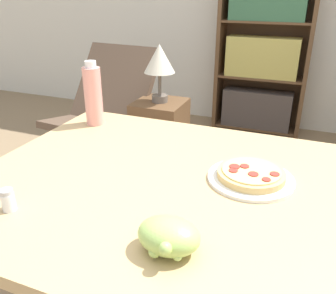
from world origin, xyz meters
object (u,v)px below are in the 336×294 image
at_px(drink_bottle, 93,95).
at_px(lounge_chair_near, 105,130).
at_px(bookshelf, 263,55).
at_px(table_lamp, 159,61).
at_px(grape_bunch, 169,236).
at_px(salt_shaker, 8,200).
at_px(side_table, 160,139).
at_px(pizza_on_plate, 251,176).

height_order(drink_bottle, lounge_chair_near, drink_bottle).
relative_size(bookshelf, table_lamp, 3.90).
height_order(grape_bunch, drink_bottle, drink_bottle).
bearing_deg(bookshelf, salt_shaker, -94.57).
distance_m(grape_bunch, side_table, 1.86).
bearing_deg(drink_bottle, grape_bunch, -46.85).
bearing_deg(pizza_on_plate, drink_bottle, 160.90).
height_order(drink_bottle, table_lamp, drink_bottle).
relative_size(pizza_on_plate, grape_bunch, 1.83).
bearing_deg(table_lamp, grape_bunch, -66.26).
distance_m(grape_bunch, drink_bottle, 0.83).
relative_size(drink_bottle, lounge_chair_near, 0.29).
xyz_separation_m(lounge_chair_near, side_table, (0.46, 0.01, -0.00)).
bearing_deg(drink_bottle, salt_shaker, -77.57).
height_order(grape_bunch, table_lamp, table_lamp).
height_order(salt_shaker, table_lamp, table_lamp).
xyz_separation_m(drink_bottle, salt_shaker, (0.14, -0.61, -0.09)).
bearing_deg(salt_shaker, table_lamp, 99.85).
bearing_deg(drink_bottle, pizza_on_plate, -19.10).
height_order(pizza_on_plate, table_lamp, table_lamp).
relative_size(pizza_on_plate, side_table, 0.44).
height_order(grape_bunch, lounge_chair_near, lounge_chair_near).
bearing_deg(lounge_chair_near, table_lamp, 6.27).
relative_size(pizza_on_plate, lounge_chair_near, 0.28).
relative_size(salt_shaker, bookshelf, 0.04).
distance_m(drink_bottle, side_table, 1.20).
height_order(pizza_on_plate, salt_shaker, salt_shaker).
distance_m(salt_shaker, table_lamp, 1.66).
relative_size(pizza_on_plate, salt_shaker, 4.26).
xyz_separation_m(drink_bottle, table_lamp, (-0.15, 1.02, -0.06)).
distance_m(grape_bunch, lounge_chair_near, 2.07).
bearing_deg(side_table, bookshelf, 67.17).
bearing_deg(lounge_chair_near, salt_shaker, -59.84).
bearing_deg(side_table, grape_bunch, -66.26).
relative_size(pizza_on_plate, drink_bottle, 0.98).
relative_size(bookshelf, side_table, 2.71).
xyz_separation_m(pizza_on_plate, lounge_chair_near, (-1.29, 1.25, -0.51)).
bearing_deg(salt_shaker, grape_bunch, 1.28).
relative_size(salt_shaker, table_lamp, 0.15).
bearing_deg(pizza_on_plate, lounge_chair_near, 135.85).
height_order(pizza_on_plate, side_table, pizza_on_plate).
bearing_deg(grape_bunch, pizza_on_plate, 73.48).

